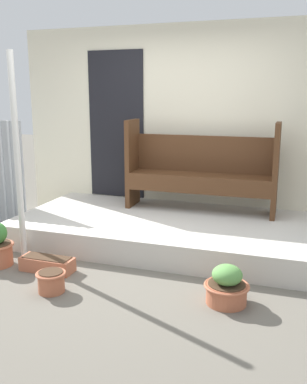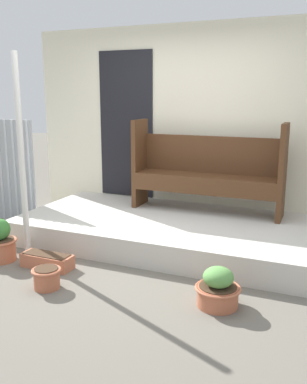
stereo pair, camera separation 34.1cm
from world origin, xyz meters
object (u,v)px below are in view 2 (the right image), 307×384
flower_pot_right (218,289)px  planter_box_rect (47,261)px  flower_pot_middle (47,277)px  flower_pot_left (0,242)px  bench (207,167)px  support_post (21,157)px

flower_pot_right → planter_box_rect: (-1.80, 0.10, -0.08)m
flower_pot_middle → flower_pot_right: size_ratio=0.70×
flower_pot_left → bench: bearing=45.8°
flower_pot_left → planter_box_rect: bearing=3.3°
flower_pot_left → planter_box_rect: size_ratio=0.84×
support_post → flower_pot_right: (2.24, -0.34, -0.92)m
planter_box_rect → bench: bearing=56.4°
flower_pot_middle → flower_pot_right: bearing=10.8°
flower_pot_right → flower_pot_middle: bearing=-169.2°
flower_pot_left → flower_pot_middle: flower_pot_left is taller
bench → planter_box_rect: size_ratio=3.44×
bench → flower_pot_left: size_ratio=4.08×
support_post → planter_box_rect: (0.44, -0.24, -1.00)m
flower_pot_middle → planter_box_rect: flower_pot_middle is taller
flower_pot_middle → flower_pot_right: (1.51, 0.29, 0.04)m
support_post → planter_box_rect: bearing=-28.6°
bench → planter_box_rect: (-1.15, -1.73, -0.76)m
support_post → flower_pot_right: support_post is taller
bench → flower_pot_middle: bench is taller
bench → planter_box_rect: bearing=-124.3°
flower_pot_middle → planter_box_rect: (-0.29, 0.39, -0.03)m
flower_pot_right → bench: bearing=109.4°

